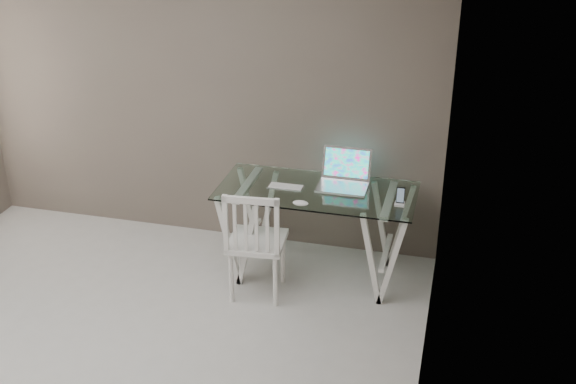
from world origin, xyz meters
name	(u,v)px	position (x,y,z in m)	size (l,w,h in m)	color
room	(36,137)	(-0.06, 0.02, 1.72)	(4.50, 4.52, 2.71)	#B6B4AE
desk	(316,232)	(1.08, 1.77, 0.38)	(1.50, 0.70, 0.75)	silver
chair	(255,240)	(0.71, 1.34, 0.50)	(0.44, 0.44, 0.90)	white
laptop	(344,177)	(1.26, 1.92, 0.81)	(0.38, 0.35, 0.26)	silver
keyboard	(286,187)	(0.84, 1.76, 0.75)	(0.27, 0.12, 0.01)	silver
mouse	(301,203)	(1.02, 1.48, 0.76)	(0.12, 0.07, 0.04)	white
phone_dock	(400,200)	(1.72, 1.67, 0.78)	(0.07, 0.07, 0.13)	white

